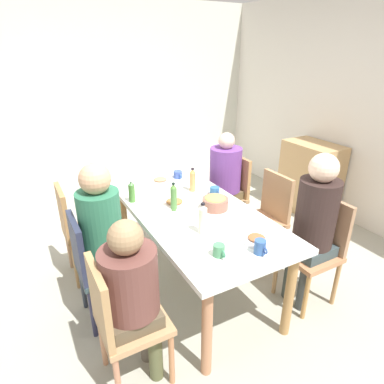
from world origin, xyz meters
TOP-DOWN VIEW (x-y plane):
  - ground_plane at (0.00, 0.00)m, footprint 6.18×6.18m
  - wall_back at (0.00, 2.35)m, footprint 5.39×0.12m
  - wall_left at (-2.63, 0.00)m, footprint 0.12×4.82m
  - dining_table at (0.00, 0.00)m, footprint 1.85×0.89m
  - chair_0 at (-0.62, 0.82)m, footprint 0.40×0.40m
  - person_0 at (-0.62, 0.73)m, footprint 0.34×0.34m
  - chair_1 at (-0.62, -0.82)m, footprint 0.40×0.40m
  - chair_2 at (0.00, 0.82)m, footprint 0.40×0.40m
  - chair_3 at (0.62, -0.82)m, footprint 0.40×0.40m
  - person_3 at (0.62, -0.73)m, footprint 0.33×0.33m
  - chair_4 at (0.00, -0.82)m, footprint 0.40×0.40m
  - person_4 at (0.00, -0.73)m, footprint 0.30×0.30m
  - chair_5 at (0.62, 0.82)m, footprint 0.40×0.40m
  - person_5 at (0.62, 0.74)m, footprint 0.31×0.31m
  - plate_0 at (0.64, 0.15)m, footprint 0.21×0.21m
  - plate_1 at (-0.15, -0.09)m, footprint 0.25×0.25m
  - plate_2 at (-0.67, 0.01)m, footprint 0.23×0.23m
  - bowl_0 at (0.09, 0.17)m, footprint 0.21×0.21m
  - cup_0 at (-0.68, 0.21)m, footprint 0.12×0.09m
  - cup_1 at (-0.15, 0.32)m, footprint 0.12×0.09m
  - cup_2 at (0.67, -0.17)m, footprint 0.11×0.07m
  - cup_3 at (0.77, 0.07)m, footprint 0.11×0.07m
  - bottle_0 at (-0.36, -0.38)m, footprint 0.06×0.06m
  - bottle_1 at (0.37, -0.12)m, footprint 0.06×0.06m
  - bottle_2 at (-0.05, -0.14)m, footprint 0.05×0.05m
  - bottle_3 at (-0.32, 0.18)m, footprint 0.05×0.05m
  - side_cabinet at (-0.60, 2.05)m, footprint 0.70×0.44m

SIDE VIEW (x-z plane):
  - ground_plane at x=0.00m, z-range 0.00..0.00m
  - side_cabinet at x=-0.60m, z-range 0.00..0.90m
  - chair_0 at x=-0.62m, z-range 0.06..0.96m
  - chair_1 at x=-0.62m, z-range 0.06..0.96m
  - chair_2 at x=0.00m, z-range 0.06..0.96m
  - chair_3 at x=0.62m, z-range 0.06..0.96m
  - chair_4 at x=0.00m, z-range 0.06..0.96m
  - chair_5 at x=0.62m, z-range 0.06..0.96m
  - dining_table at x=0.00m, z-range 0.29..1.06m
  - person_3 at x=0.62m, z-range 0.13..1.27m
  - person_0 at x=-0.62m, z-range 0.13..1.31m
  - person_4 at x=0.00m, z-range 0.13..1.40m
  - person_5 at x=0.62m, z-range 0.13..1.42m
  - plate_0 at x=0.64m, z-range 0.76..0.80m
  - plate_1 at x=-0.15m, z-range 0.76..0.80m
  - plate_2 at x=-0.67m, z-range 0.76..0.80m
  - cup_1 at x=-0.15m, z-range 0.77..0.84m
  - cup_0 at x=-0.68m, z-range 0.77..0.84m
  - cup_2 at x=0.67m, z-range 0.77..0.85m
  - cup_3 at x=0.77m, z-range 0.77..0.86m
  - bowl_0 at x=0.09m, z-range 0.77..0.88m
  - bottle_0 at x=-0.36m, z-range 0.76..0.96m
  - bottle_3 at x=-0.32m, z-range 0.76..0.98m
  - bottle_1 at x=0.37m, z-range 0.76..1.00m
  - bottle_2 at x=-0.05m, z-range 0.76..1.00m
  - wall_back at x=0.00m, z-range 0.00..2.60m
  - wall_left at x=-2.63m, z-range 0.00..2.60m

